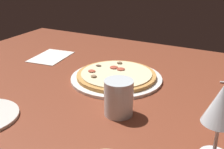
# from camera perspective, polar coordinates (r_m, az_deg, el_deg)

# --- Properties ---
(dining_table) EXTENTS (1.50, 1.10, 0.04)m
(dining_table) POSITION_cam_1_polar(r_m,az_deg,el_deg) (0.98, -0.69, -3.32)
(dining_table) COLOR brown
(dining_table) RESTS_ON ground
(pizza_main) EXTENTS (0.32, 0.32, 0.03)m
(pizza_main) POSITION_cam_1_polar(r_m,az_deg,el_deg) (1.01, 0.65, -0.35)
(pizza_main) COLOR white
(pizza_main) RESTS_ON dining_table
(wine_glass_near) EXTENTS (0.08, 0.08, 0.17)m
(wine_glass_near) POSITION_cam_1_polar(r_m,az_deg,el_deg) (0.63, 20.88, -5.85)
(wine_glass_near) COLOR silver
(wine_glass_near) RESTS_ON dining_table
(water_glass) EXTENTS (0.08, 0.08, 0.10)m
(water_glass) POSITION_cam_1_polar(r_m,az_deg,el_deg) (0.78, 1.33, -4.92)
(water_glass) COLOR silver
(water_glass) RESTS_ON dining_table
(paper_menu) EXTENTS (0.15, 0.20, 0.00)m
(paper_menu) POSITION_cam_1_polar(r_m,az_deg,el_deg) (1.27, -11.99, 3.43)
(paper_menu) COLOR white
(paper_menu) RESTS_ON dining_table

